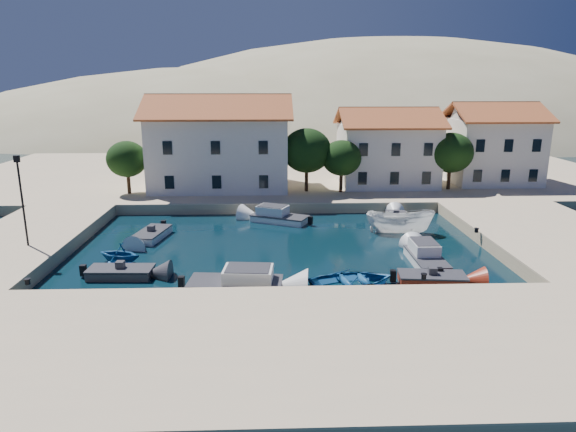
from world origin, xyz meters
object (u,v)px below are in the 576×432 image
(rowboat_south, at_px, (352,287))
(building_mid, at_px, (387,146))
(building_right, at_px, (492,142))
(boat_east, at_px, (399,233))
(cabin_cruiser_south, at_px, (235,283))
(lamppost, at_px, (21,192))
(building_left, at_px, (220,141))
(cabin_cruiser_east, at_px, (426,258))

(rowboat_south, bearing_deg, building_mid, -29.37)
(building_right, relative_size, boat_east, 1.73)
(cabin_cruiser_south, xyz_separation_m, boat_east, (12.60, 11.44, -0.48))
(lamppost, distance_m, boat_east, 28.19)
(building_right, distance_m, boat_east, 22.58)
(rowboat_south, bearing_deg, building_left, 8.36)
(lamppost, bearing_deg, cabin_cruiser_east, -4.35)
(building_left, height_order, building_mid, building_left)
(building_left, xyz_separation_m, cabin_cruiser_east, (15.73, -22.07, -5.46))
(building_mid, bearing_deg, cabin_cruiser_south, -118.71)
(building_left, xyz_separation_m, cabin_cruiser_south, (3.17, -26.09, -5.46))
(lamppost, height_order, rowboat_south, lamppost)
(cabin_cruiser_east, bearing_deg, building_right, -30.25)
(boat_east, bearing_deg, building_right, -32.16)
(building_right, height_order, cabin_cruiser_south, building_right)
(cabin_cruiser_east, bearing_deg, lamppost, 86.05)
(building_mid, xyz_separation_m, lamppost, (-29.50, -21.00, -0.47))
(building_left, bearing_deg, lamppost, -119.90)
(cabin_cruiser_south, bearing_deg, lamppost, 162.53)
(building_left, xyz_separation_m, building_mid, (18.00, 1.00, -0.71))
(building_mid, distance_m, building_right, 12.04)
(building_left, relative_size, cabin_cruiser_east, 3.04)
(building_left, bearing_deg, cabin_cruiser_south, -83.08)
(rowboat_south, bearing_deg, cabin_cruiser_south, 78.94)
(cabin_cruiser_east, height_order, boat_east, cabin_cruiser_east)
(boat_east, bearing_deg, rowboat_south, 161.60)
(building_right, bearing_deg, lamppost, -152.07)
(building_mid, relative_size, lamppost, 1.69)
(building_mid, xyz_separation_m, cabin_cruiser_east, (-2.27, -23.07, -4.75))
(rowboat_south, xyz_separation_m, cabin_cruiser_east, (5.61, 3.78, 0.48))
(building_left, height_order, cabin_cruiser_east, building_left)
(building_mid, xyz_separation_m, rowboat_south, (-7.88, -26.85, -5.22))
(cabin_cruiser_south, bearing_deg, cabin_cruiser_east, 22.80)
(building_left, height_order, building_right, building_left)
(building_mid, distance_m, cabin_cruiser_east, 23.66)
(rowboat_south, bearing_deg, cabin_cruiser_east, -69.06)
(building_mid, bearing_deg, building_left, -176.82)
(lamppost, relative_size, boat_east, 1.14)
(building_mid, height_order, rowboat_south, building_mid)
(cabin_cruiser_south, distance_m, cabin_cruiser_east, 13.19)
(building_left, xyz_separation_m, lamppost, (-11.50, -20.00, -1.18))
(lamppost, height_order, cabin_cruiser_east, lamppost)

